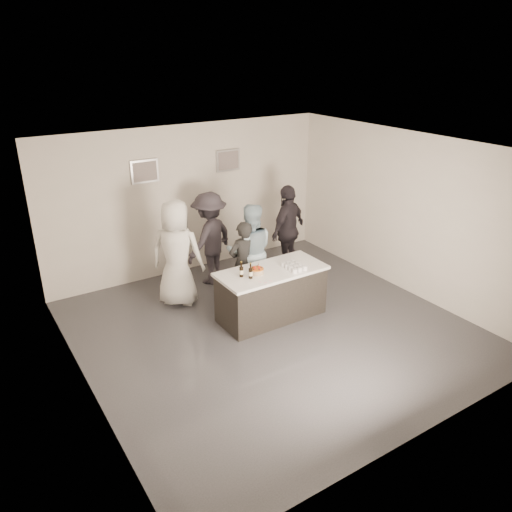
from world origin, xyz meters
name	(u,v)px	position (x,y,z in m)	size (l,w,h in m)	color
floor	(272,329)	(0.00, 0.00, 0.00)	(6.00, 6.00, 0.00)	#3D3D42
ceiling	(275,149)	(0.00, 0.00, 3.00)	(6.00, 6.00, 0.00)	white
wall_back	(189,200)	(0.00, 3.00, 1.50)	(6.00, 0.04, 3.00)	silver
wall_front	(429,332)	(0.00, -3.00, 1.50)	(6.00, 0.04, 3.00)	silver
wall_left	(77,294)	(-3.00, 0.00, 1.50)	(0.04, 6.00, 3.00)	silver
wall_right	(406,213)	(3.00, 0.00, 1.50)	(0.04, 6.00, 3.00)	silver
picture_left	(145,171)	(-0.90, 2.97, 2.20)	(0.54, 0.04, 0.44)	#B2B2B7
picture_right	(228,160)	(0.90, 2.97, 2.20)	(0.54, 0.04, 0.44)	#B2B2B7
bar_counter	(271,293)	(0.22, 0.36, 0.45)	(1.86, 0.86, 0.90)	white
cake	(257,271)	(-0.07, 0.37, 0.94)	(0.23, 0.23, 0.08)	orange
beer_bottle_a	(241,269)	(-0.35, 0.40, 1.03)	(0.07, 0.07, 0.26)	black
beer_bottle_b	(251,271)	(-0.25, 0.27, 1.03)	(0.07, 0.07, 0.26)	black
tumbler_cluster	(294,266)	(0.58, 0.21, 0.94)	(0.30, 0.40, 0.08)	#CD6513
candles	(266,281)	(-0.11, 0.03, 0.90)	(0.24, 0.08, 0.01)	pink
person_main_black	(243,263)	(0.10, 1.08, 0.78)	(0.57, 0.37, 1.56)	black
person_main_blue	(250,252)	(0.33, 1.21, 0.91)	(0.88, 0.69, 1.81)	#96B4C4
person_guest_left	(177,253)	(-0.90, 1.71, 0.97)	(0.95, 0.62, 1.95)	white
person_guest_right	(288,230)	(1.56, 1.73, 0.93)	(1.09, 0.45, 1.86)	#28242A
person_guest_back	(210,238)	(0.01, 2.19, 0.92)	(1.19, 0.68, 1.84)	#312C34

